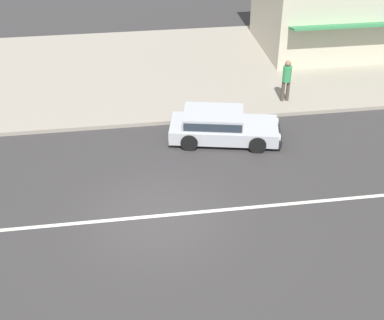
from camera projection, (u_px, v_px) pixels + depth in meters
The scene contains 5 objects.
ground_plane at pixel (156, 216), 15.63m from camera, with size 160.00×160.00×0.00m, color #383535.
lane_centre_stripe at pixel (156, 216), 15.63m from camera, with size 50.40×0.14×0.01m, color silver.
kerb_strip at pixel (136, 71), 24.18m from camera, with size 68.00×10.00×0.15m, color #9E9384.
hatchback_silver_0 at pixel (220, 125), 18.97m from camera, with size 4.17×2.39×1.10m.
pedestrian_near_clock at pixel (287, 78), 21.01m from camera, with size 0.34×0.34×1.71m.
Camera 1 is at (-0.71, -12.21, 9.94)m, focal length 50.00 mm.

